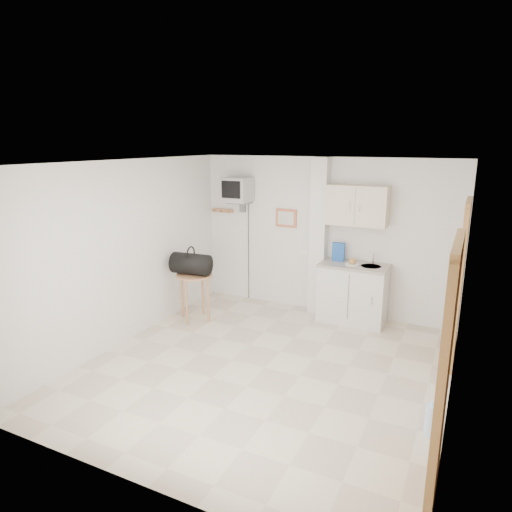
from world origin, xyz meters
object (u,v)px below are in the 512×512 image
at_px(water_bottle, 431,420).
at_px(duffel_bag, 191,264).
at_px(round_table, 194,282).
at_px(crt_television, 237,191).

bearing_deg(water_bottle, duffel_bag, 158.07).
distance_m(duffel_bag, water_bottle, 4.03).
height_order(duffel_bag, water_bottle, duffel_bag).
xyz_separation_m(round_table, duffel_bag, (-0.04, -0.01, 0.29)).
bearing_deg(duffel_bag, round_table, 8.16).
relative_size(round_table, duffel_bag, 1.19).
distance_m(round_table, duffel_bag, 0.29).
height_order(round_table, duffel_bag, duffel_bag).
bearing_deg(crt_television, round_table, -100.72).
height_order(round_table, water_bottle, round_table).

